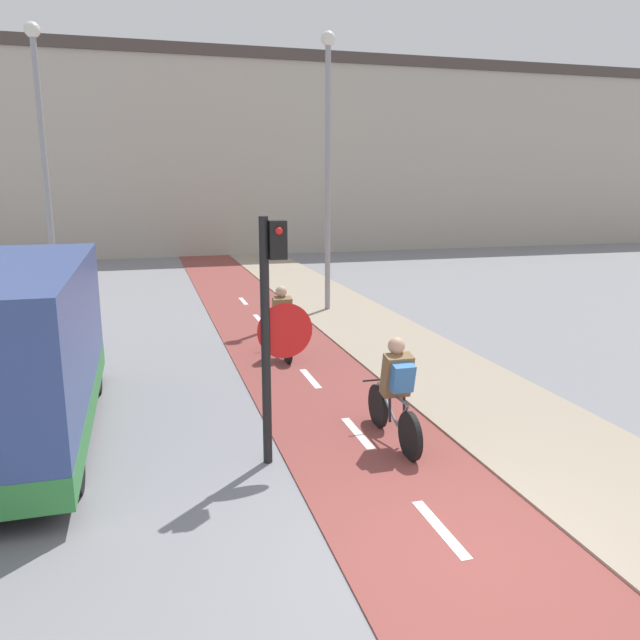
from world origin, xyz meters
name	(u,v)px	position (x,y,z in m)	size (l,w,h in m)	color
ground_plane	(465,559)	(0.00, 0.00, 0.00)	(120.00, 120.00, 0.00)	gray
bike_lane	(464,558)	(0.00, 0.01, 0.01)	(2.28, 60.00, 0.02)	brown
building_row_background	(195,155)	(0.00, 27.17, 4.63)	(60.00, 5.20, 9.24)	#B2A899
traffic_light_pole	(272,314)	(-1.26, 2.48, 1.86)	(0.67, 0.25, 2.99)	black
street_lamp_far	(43,145)	(-4.83, 11.99, 4.23)	(0.36, 0.36, 6.95)	gray
street_lamp_sidewalk	(328,146)	(1.98, 11.15, 4.25)	(0.36, 0.36, 6.98)	gray
cyclist_near	(396,393)	(0.37, 2.57, 0.70)	(0.46, 1.72, 1.44)	black
cyclist_far	(282,324)	(-0.16, 7.08, 0.65)	(0.46, 1.67, 1.41)	black
van	(7,356)	(-4.46, 4.05, 1.16)	(2.02, 5.31, 2.36)	#334784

